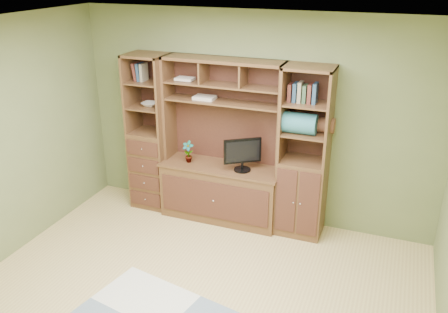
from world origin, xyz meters
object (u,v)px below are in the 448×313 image
at_px(left_tower, 150,133).
at_px(monitor, 243,149).
at_px(right_tower, 304,154).
at_px(center_hutch, 221,144).

distance_m(left_tower, monitor, 1.30).
bearing_deg(right_tower, center_hutch, -177.77).
xyz_separation_m(center_hutch, left_tower, (-1.00, 0.04, 0.00)).
bearing_deg(monitor, right_tower, -28.82).
relative_size(right_tower, monitor, 3.62).
height_order(center_hutch, monitor, center_hutch).
xyz_separation_m(center_hutch, monitor, (0.30, -0.03, -0.01)).
height_order(center_hutch, right_tower, same).
distance_m(right_tower, monitor, 0.73).
relative_size(left_tower, right_tower, 1.00).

